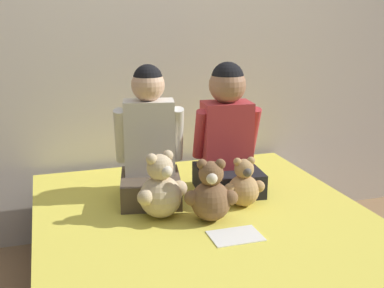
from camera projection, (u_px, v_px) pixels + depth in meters
wall_behind_bed at (156, 26)px, 2.77m from camera, size 8.00×0.06×2.50m
bed at (216, 277)px, 2.09m from camera, size 1.51×1.93×0.45m
child_on_left at (150, 145)px, 2.30m from camera, size 0.35×0.37×0.65m
child_on_right at (227, 134)px, 2.41m from camera, size 0.34×0.34×0.65m
teddy_bear_held_by_left_child at (161, 190)px, 2.12m from camera, size 0.24×0.19×0.30m
teddy_bear_held_by_right_child at (244, 186)px, 2.25m from camera, size 0.20×0.15×0.24m
teddy_bear_between_children at (211, 195)px, 2.09m from camera, size 0.23×0.18×0.28m
sign_card at (236, 236)px, 1.96m from camera, size 0.21×0.15×0.00m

